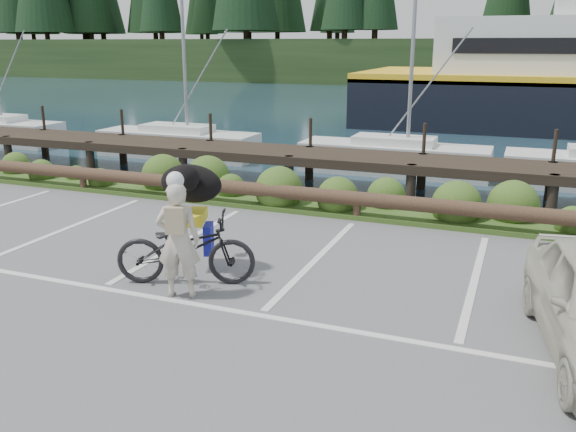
% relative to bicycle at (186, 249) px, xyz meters
% --- Properties ---
extents(ground, '(72.00, 72.00, 0.00)m').
position_rel_bicycle_xyz_m(ground, '(1.51, -0.27, -0.55)').
color(ground, '#565659').
extents(harbor_backdrop, '(170.00, 160.00, 30.00)m').
position_rel_bicycle_xyz_m(harbor_backdrop, '(1.90, 78.20, -0.55)').
color(harbor_backdrop, '#1A3140').
rests_on(harbor_backdrop, ground).
extents(vegetation_strip, '(34.00, 1.60, 0.10)m').
position_rel_bicycle_xyz_m(vegetation_strip, '(1.51, 5.03, -0.50)').
color(vegetation_strip, '#3D5B21').
rests_on(vegetation_strip, ground).
extents(log_rail, '(32.00, 0.30, 0.60)m').
position_rel_bicycle_xyz_m(log_rail, '(1.51, 4.33, -0.55)').
color(log_rail, '#443021').
rests_on(log_rail, ground).
extents(bicycle, '(2.23, 1.41, 1.11)m').
position_rel_bicycle_xyz_m(bicycle, '(0.00, 0.00, 0.00)').
color(bicycle, black).
rests_on(bicycle, ground).
extents(cyclist, '(0.72, 0.60, 1.71)m').
position_rel_bicycle_xyz_m(cyclist, '(0.17, -0.46, 0.30)').
color(cyclist, beige).
rests_on(cyclist, ground).
extents(dog, '(0.85, 1.17, 0.61)m').
position_rel_bicycle_xyz_m(dog, '(-0.23, 0.64, 0.86)').
color(dog, black).
rests_on(dog, bicycle).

